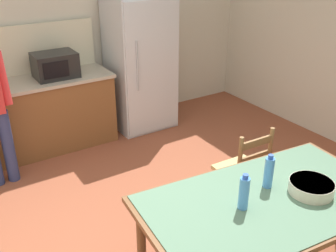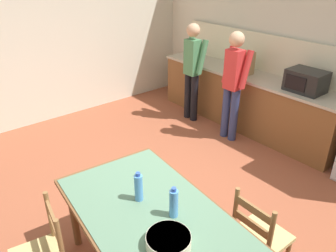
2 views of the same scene
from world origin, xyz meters
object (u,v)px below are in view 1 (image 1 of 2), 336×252
at_px(refrigerator, 141,63).
at_px(serving_bowl, 311,186).
at_px(bottle_off_centre, 269,172).
at_px(dining_table, 267,208).
at_px(microwave, 55,65).
at_px(chair_side_far_right, 243,171).
at_px(bottle_near_centre, 244,193).

xyz_separation_m(refrigerator, serving_bowl, (-0.33, -3.15, -0.08)).
bearing_deg(bottle_off_centre, refrigerator, 79.61).
distance_m(refrigerator, dining_table, 3.11).
height_order(microwave, bottle_off_centre, microwave).
distance_m(refrigerator, microwave, 1.17).
bearing_deg(bottle_off_centre, chair_side_far_right, 58.98).
bearing_deg(serving_bowl, dining_table, 161.24).
height_order(microwave, chair_side_far_right, microwave).
xyz_separation_m(microwave, bottle_off_centre, (0.63, -2.94, -0.17)).
bearing_deg(bottle_near_centre, microwave, 95.54).
xyz_separation_m(bottle_near_centre, bottle_off_centre, (0.33, 0.10, 0.00)).
relative_size(microwave, bottle_off_centre, 1.85).
xyz_separation_m(dining_table, chair_side_far_right, (0.49, 0.76, -0.26)).
xyz_separation_m(dining_table, bottle_off_centre, (0.10, 0.12, 0.20)).
height_order(dining_table, bottle_off_centre, bottle_off_centre).
xyz_separation_m(refrigerator, chair_side_far_right, (-0.15, -2.28, -0.47)).
height_order(refrigerator, dining_table, refrigerator).
relative_size(dining_table, bottle_off_centre, 7.14).
height_order(bottle_off_centre, serving_bowl, bottle_off_centre).
bearing_deg(serving_bowl, bottle_off_centre, 132.99).
bearing_deg(dining_table, serving_bowl, -18.76).
bearing_deg(dining_table, refrigerator, 78.12).
bearing_deg(bottle_off_centre, microwave, 102.04).
distance_m(bottle_off_centre, serving_bowl, 0.32).
bearing_deg(microwave, bottle_near_centre, -84.46).
xyz_separation_m(bottle_off_centre, chair_side_far_right, (0.39, 0.64, -0.46)).
height_order(microwave, bottle_near_centre, microwave).
distance_m(refrigerator, bottle_near_centre, 3.14).
bearing_deg(chair_side_far_right, microwave, -64.54).
height_order(dining_table, chair_side_far_right, chair_side_far_right).
relative_size(dining_table, bottle_near_centre, 7.14).
relative_size(serving_bowl, chair_side_far_right, 0.35).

